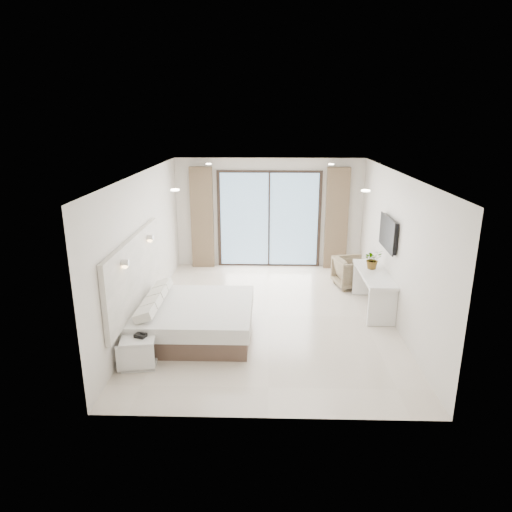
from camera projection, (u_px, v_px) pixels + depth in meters
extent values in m
plane|color=beige|center=(268.00, 316.00, 8.71)|extent=(6.20, 6.20, 0.00)
cube|color=silver|center=(269.00, 213.00, 11.28)|extent=(4.60, 0.02, 2.70)
cube|color=silver|center=(269.00, 320.00, 5.35)|extent=(4.60, 0.02, 2.70)
cube|color=silver|center=(144.00, 247.00, 8.38)|extent=(0.02, 6.20, 2.70)
cube|color=silver|center=(396.00, 249.00, 8.26)|extent=(0.02, 6.20, 2.70)
cube|color=white|center=(270.00, 173.00, 7.92)|extent=(4.60, 6.20, 0.02)
cube|color=white|center=(135.00, 272.00, 7.65)|extent=(0.08, 3.00, 1.20)
cube|color=black|center=(389.00, 233.00, 8.55)|extent=(0.06, 1.00, 0.58)
cube|color=black|center=(387.00, 233.00, 8.55)|extent=(0.02, 1.04, 0.62)
cube|color=black|center=(269.00, 220.00, 11.30)|extent=(2.56, 0.04, 2.42)
cube|color=#8FBDE6|center=(269.00, 220.00, 11.27)|extent=(2.40, 0.01, 2.30)
cube|color=#766246|center=(202.00, 218.00, 11.22)|extent=(0.55, 0.14, 2.50)
cube|color=#766246|center=(337.00, 219.00, 11.13)|extent=(0.55, 0.14, 2.50)
cylinder|color=white|center=(175.00, 190.00, 6.24)|extent=(0.12, 0.12, 0.02)
cylinder|color=white|center=(366.00, 191.00, 6.17)|extent=(0.12, 0.12, 0.02)
cylinder|color=white|center=(209.00, 164.00, 9.68)|extent=(0.12, 0.12, 0.02)
cylinder|color=white|center=(331.00, 164.00, 9.61)|extent=(0.12, 0.12, 0.02)
cube|color=brown|center=(194.00, 326.00, 7.92)|extent=(1.92, 1.82, 0.31)
cube|color=silver|center=(194.00, 312.00, 7.83)|extent=(2.00, 1.90, 0.25)
cube|color=silver|center=(145.00, 316.00, 7.20)|extent=(0.28, 0.38, 0.14)
cube|color=silver|center=(152.00, 306.00, 7.59)|extent=(0.28, 0.38, 0.14)
cube|color=silver|center=(158.00, 296.00, 8.00)|extent=(0.28, 0.38, 0.14)
cube|color=silver|center=(163.00, 288.00, 8.39)|extent=(0.28, 0.38, 0.14)
cube|color=white|center=(138.00, 340.00, 6.83)|extent=(0.56, 0.48, 0.05)
cube|color=white|center=(140.00, 364.00, 6.95)|extent=(0.56, 0.48, 0.05)
cube|color=white|center=(135.00, 359.00, 6.71)|extent=(0.50, 0.12, 0.41)
cube|color=white|center=(142.00, 347.00, 7.06)|extent=(0.50, 0.12, 0.41)
cube|color=black|center=(140.00, 335.00, 6.86)|extent=(0.20, 0.18, 0.05)
cube|color=white|center=(374.00, 274.00, 8.79)|extent=(0.53, 1.70, 0.06)
cube|color=white|center=(382.00, 308.00, 8.17)|extent=(0.51, 0.06, 0.71)
cube|color=white|center=(365.00, 279.00, 9.63)|extent=(0.51, 0.06, 0.71)
imported|color=#33662D|center=(373.00, 261.00, 8.96)|extent=(0.44, 0.46, 0.30)
imported|color=#968262|center=(352.00, 271.00, 10.10)|extent=(0.81, 0.84, 0.73)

